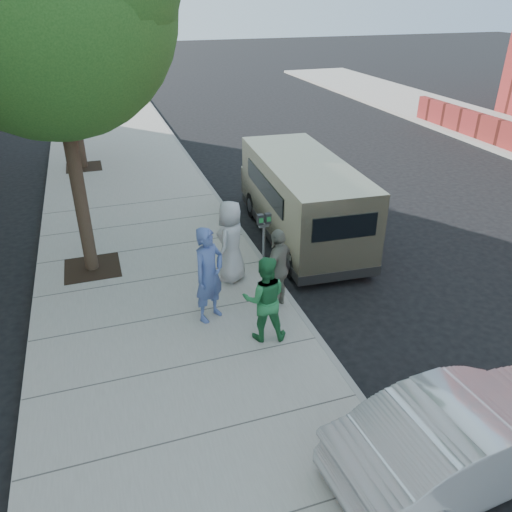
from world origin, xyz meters
name	(u,v)px	position (x,y,z in m)	size (l,w,h in m)	color
ground	(219,313)	(0.00, 0.00, 0.00)	(120.00, 120.00, 0.00)	black
sidewalk	(169,319)	(-1.00, 0.00, 0.07)	(5.00, 60.00, 0.15)	gray
curb_face	(287,297)	(1.44, 0.00, 0.07)	(0.12, 60.00, 0.16)	gray
tree_far	(60,18)	(-2.25, 10.00, 4.88)	(3.92, 3.80, 6.49)	black
parking_meter	(264,231)	(1.25, 0.95, 1.18)	(0.30, 0.12, 1.42)	gray
van	(301,198)	(2.84, 2.70, 1.08)	(2.18, 5.62, 2.05)	tan
sedan	(472,436)	(2.15, -4.55, 0.63)	(1.34, 3.83, 1.26)	silver
person_officer	(209,275)	(-0.23, -0.28, 1.08)	(0.68, 0.44, 1.85)	#4C61A2
person_green_shirt	(265,299)	(0.53, -1.17, 0.95)	(0.78, 0.60, 1.60)	#287A42
person_gray_shirt	(231,242)	(0.54, 0.98, 1.03)	(0.86, 0.56, 1.77)	#B2B2B5
person_striped_polo	(278,269)	(1.11, -0.29, 0.97)	(0.96, 0.40, 1.64)	slate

